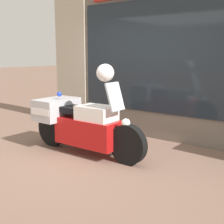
{
  "coord_description": "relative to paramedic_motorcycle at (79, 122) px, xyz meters",
  "views": [
    {
      "loc": [
        3.25,
        -3.61,
        1.73
      ],
      "look_at": [
        -0.12,
        0.72,
        0.68
      ],
      "focal_mm": 50.0,
      "sensor_mm": 36.0,
      "label": 1
    }
  ],
  "objects": [
    {
      "name": "ground_plane",
      "position": [
        0.45,
        -0.22,
        -0.53
      ],
      "size": [
        60.0,
        60.0,
        0.0
      ],
      "primitive_type": "plane",
      "color": "#7A5B4C"
    },
    {
      "name": "shop_building",
      "position": [
        0.04,
        1.78,
        1.08
      ],
      "size": [
        5.36,
        0.55,
        3.21
      ],
      "color": "#6B6056",
      "rests_on": "ground"
    },
    {
      "name": "paramedic_motorcycle",
      "position": [
        0.0,
        0.0,
        0.0
      ],
      "size": [
        2.35,
        0.81,
        1.27
      ],
      "rotation": [
        0.0,
        0.0,
        0.02
      ],
      "color": "black",
      "rests_on": "ground"
    },
    {
      "name": "white_helmet",
      "position": [
        0.59,
        0.01,
        0.88
      ],
      "size": [
        0.28,
        0.28,
        0.28
      ],
      "primitive_type": "sphere",
      "color": "white",
      "rests_on": "paramedic_motorcycle"
    },
    {
      "name": "window_display",
      "position": [
        0.86,
        1.81,
        -0.05
      ],
      "size": [
        3.95,
        0.3,
        2.03
      ],
      "color": "slate",
      "rests_on": "ground"
    }
  ]
}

